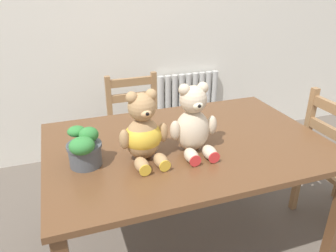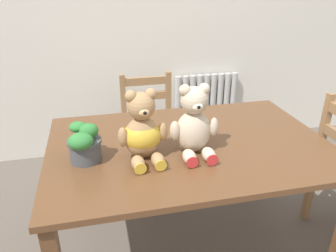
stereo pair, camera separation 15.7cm
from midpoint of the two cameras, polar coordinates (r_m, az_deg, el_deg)
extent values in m
cube|color=silver|center=(2.92, -9.28, 19.53)|extent=(8.00, 0.04, 2.60)
cylinder|color=beige|center=(3.15, -2.66, 2.40)|extent=(0.06, 0.06, 0.71)
cylinder|color=beige|center=(3.17, -1.46, 2.56)|extent=(0.06, 0.06, 0.71)
cylinder|color=beige|center=(3.19, -0.27, 2.72)|extent=(0.06, 0.06, 0.71)
cylinder|color=beige|center=(3.21, 0.91, 2.87)|extent=(0.06, 0.06, 0.71)
cylinder|color=beige|center=(3.23, 2.07, 3.02)|extent=(0.06, 0.06, 0.71)
cylinder|color=beige|center=(3.26, 3.21, 3.17)|extent=(0.06, 0.06, 0.71)
cylinder|color=beige|center=(3.28, 4.34, 3.31)|extent=(0.06, 0.06, 0.71)
cylinder|color=beige|center=(3.31, 5.44, 3.46)|extent=(0.06, 0.06, 0.71)
cylinder|color=beige|center=(3.34, 6.53, 3.59)|extent=(0.06, 0.06, 0.71)
cube|color=beige|center=(3.37, 1.98, -2.25)|extent=(0.63, 0.10, 0.04)
cube|color=brown|center=(1.76, 0.68, -3.24)|extent=(1.47, 0.99, 0.03)
cube|color=brown|center=(1.99, 25.17, -15.13)|extent=(0.06, 0.06, 0.71)
cube|color=brown|center=(2.25, -20.35, -9.08)|extent=(0.06, 0.06, 0.71)
cube|color=brown|center=(2.56, 11.78, -3.69)|extent=(0.06, 0.06, 0.71)
cube|color=#997047|center=(2.52, -6.93, -1.37)|extent=(0.40, 0.39, 0.03)
cube|color=#997047|center=(2.53, -1.75, -7.16)|extent=(0.04, 0.04, 0.43)
cube|color=#997047|center=(2.46, -9.86, -8.53)|extent=(0.04, 0.04, 0.43)
cube|color=#997047|center=(2.72, -4.03, 0.45)|extent=(0.04, 0.04, 0.87)
cube|color=#997047|center=(2.66, -11.54, -0.63)|extent=(0.04, 0.04, 0.87)
cube|color=#997047|center=(2.55, -8.23, 7.58)|extent=(0.32, 0.03, 0.06)
cube|color=#997047|center=(2.59, -8.06, 5.00)|extent=(0.32, 0.03, 0.06)
cube|color=#997047|center=(2.37, 20.73, -4.48)|extent=(0.04, 0.04, 0.92)
cube|color=#997047|center=(2.13, 25.02, -1.20)|extent=(0.03, 0.36, 0.06)
ellipsoid|color=tan|center=(1.57, -7.24, -2.24)|extent=(0.18, 0.16, 0.21)
sphere|color=tan|center=(1.50, -7.57, 3.24)|extent=(0.13, 0.13, 0.13)
sphere|color=tan|center=(1.49, -5.99, 5.38)|extent=(0.06, 0.06, 0.06)
sphere|color=tan|center=(1.47, -9.41, 4.87)|extent=(0.06, 0.06, 0.06)
ellipsoid|color=#E5B279|center=(1.46, -7.01, 2.23)|extent=(0.06, 0.05, 0.04)
sphere|color=black|center=(1.44, -6.75, 2.02)|extent=(0.02, 0.02, 0.02)
ellipsoid|color=tan|center=(1.56, -3.76, -1.17)|extent=(0.05, 0.05, 0.10)
ellipsoid|color=tan|center=(1.52, -10.54, -2.38)|extent=(0.05, 0.05, 0.10)
ellipsoid|color=tan|center=(1.52, -4.23, -6.13)|extent=(0.07, 0.11, 0.06)
cylinder|color=gold|center=(1.48, -3.58, -7.06)|extent=(0.06, 0.01, 0.06)
ellipsoid|color=tan|center=(1.50, -7.64, -6.82)|extent=(0.07, 0.11, 0.06)
cylinder|color=gold|center=(1.46, -7.09, -7.79)|extent=(0.06, 0.01, 0.06)
ellipsoid|color=gold|center=(1.56, -7.27, -1.89)|extent=(0.19, 0.17, 0.15)
ellipsoid|color=beige|center=(1.63, 1.48, -0.83)|extent=(0.18, 0.15, 0.21)
sphere|color=beige|center=(1.56, 1.55, 4.61)|extent=(0.13, 0.13, 0.13)
sphere|color=beige|center=(1.56, 3.20, 6.64)|extent=(0.06, 0.06, 0.06)
sphere|color=beige|center=(1.53, -0.09, 6.30)|extent=(0.06, 0.06, 0.06)
ellipsoid|color=white|center=(1.52, 2.19, 3.63)|extent=(0.06, 0.05, 0.04)
sphere|color=black|center=(1.50, 2.51, 3.43)|extent=(0.02, 0.02, 0.02)
ellipsoid|color=beige|center=(1.64, 4.92, 0.11)|extent=(0.05, 0.05, 0.10)
ellipsoid|color=beige|center=(1.57, -1.61, -0.84)|extent=(0.05, 0.05, 0.10)
ellipsoid|color=beige|center=(1.59, 4.46, -4.71)|extent=(0.07, 0.11, 0.06)
cylinder|color=red|center=(1.55, 5.20, -5.60)|extent=(0.06, 0.01, 0.06)
ellipsoid|color=beige|center=(1.56, 1.18, -5.27)|extent=(0.07, 0.11, 0.06)
cylinder|color=red|center=(1.51, 1.84, -6.20)|extent=(0.06, 0.01, 0.06)
cylinder|color=#4C5156|center=(1.59, -17.02, -4.84)|extent=(0.15, 0.15, 0.11)
cylinder|color=#4C5156|center=(1.57, -17.23, -3.35)|extent=(0.16, 0.16, 0.02)
ellipsoid|color=#337F38|center=(1.55, -16.50, -1.54)|extent=(0.09, 0.07, 0.07)
ellipsoid|color=#337F38|center=(1.59, -18.43, -0.95)|extent=(0.08, 0.07, 0.05)
ellipsoid|color=#337F38|center=(1.51, -17.70, -3.39)|extent=(0.11, 0.10, 0.08)
camera|label=1|loc=(0.08, -92.86, -1.33)|focal=35.00mm
camera|label=2|loc=(0.08, 87.14, 1.33)|focal=35.00mm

